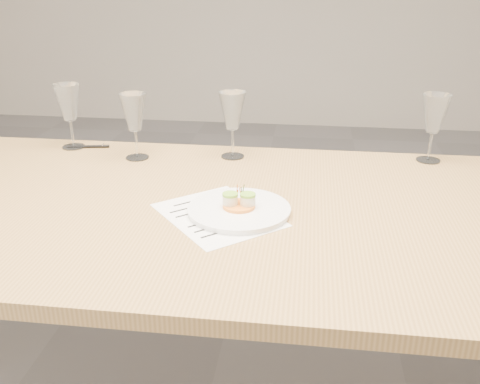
# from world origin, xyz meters

# --- Properties ---
(dining_table) EXTENTS (2.40, 1.00, 0.75)m
(dining_table) POSITION_xyz_m (0.00, 0.00, 0.68)
(dining_table) COLOR #AF864C
(dining_table) RESTS_ON ground
(dinner_plate) EXTENTS (0.27, 0.27, 0.07)m
(dinner_plate) POSITION_xyz_m (0.12, -0.05, 0.76)
(dinner_plate) COLOR white
(dinner_plate) RESTS_ON dining_table
(recipe_sheet) EXTENTS (0.38, 0.39, 0.00)m
(recipe_sheet) POSITION_xyz_m (0.07, -0.07, 0.75)
(recipe_sheet) COLOR white
(recipe_sheet) RESTS_ON dining_table
(ballpoint_pen) EXTENTS (0.15, 0.04, 0.01)m
(ballpoint_pen) POSITION_xyz_m (-0.47, 0.42, 0.76)
(ballpoint_pen) COLOR black
(ballpoint_pen) RESTS_ON dining_table
(wine_glass_0) EXTENTS (0.09, 0.09, 0.22)m
(wine_glass_0) POSITION_xyz_m (-0.53, 0.42, 0.91)
(wine_glass_0) COLOR white
(wine_glass_0) RESTS_ON dining_table
(wine_glass_1) EXTENTS (0.09, 0.09, 0.22)m
(wine_glass_1) POSITION_xyz_m (-0.27, 0.34, 0.90)
(wine_glass_1) COLOR white
(wine_glass_1) RESTS_ON dining_table
(wine_glass_2) EXTENTS (0.09, 0.09, 0.22)m
(wine_glass_2) POSITION_xyz_m (0.04, 0.39, 0.90)
(wine_glass_2) COLOR white
(wine_glass_2) RESTS_ON dining_table
(wine_glass_3) EXTENTS (0.09, 0.09, 0.22)m
(wine_glass_3) POSITION_xyz_m (0.68, 0.43, 0.90)
(wine_glass_3) COLOR white
(wine_glass_3) RESTS_ON dining_table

